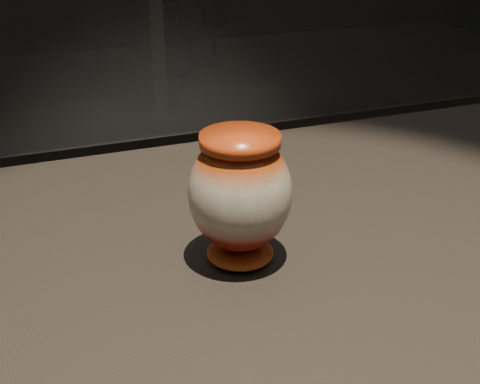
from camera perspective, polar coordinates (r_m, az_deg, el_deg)
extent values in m
cube|color=black|center=(0.91, 1.30, -6.08)|extent=(2.00, 0.80, 0.05)
ellipsoid|color=maroon|center=(0.86, 0.00, -5.17)|extent=(0.09, 0.09, 0.02)
ellipsoid|color=beige|center=(0.82, 0.00, -0.06)|extent=(0.14, 0.14, 0.15)
cylinder|color=#C34512|center=(0.79, 0.00, 4.46)|extent=(0.10, 0.10, 0.01)
cube|color=black|center=(4.35, -7.83, 13.00)|extent=(0.08, 0.50, 0.85)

